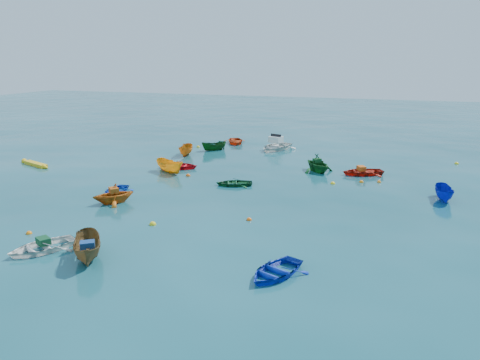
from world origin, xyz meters
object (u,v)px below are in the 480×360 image
(dinghy_blue_se, at_px, (275,275))
(motorboat_white, at_px, (276,150))
(dinghy_white_near, at_px, (42,251))
(kayak_yellow, at_px, (36,166))
(dinghy_blue_sw, at_px, (115,193))

(dinghy_blue_se, distance_m, motorboat_white, 27.71)
(dinghy_white_near, distance_m, motorboat_white, 28.25)
(kayak_yellow, bearing_deg, dinghy_blue_sw, -93.46)
(dinghy_blue_se, xyz_separation_m, kayak_yellow, (-24.59, 13.34, 0.00))
(dinghy_blue_se, bearing_deg, kayak_yellow, 172.66)
(dinghy_blue_sw, distance_m, motorboat_white, 19.48)
(dinghy_white_near, height_order, dinghy_blue_se, dinghy_white_near)
(dinghy_blue_sw, distance_m, kayak_yellow, 12.15)
(motorboat_white, bearing_deg, dinghy_white_near, -79.39)
(dinghy_blue_sw, xyz_separation_m, dinghy_white_near, (2.22, -9.56, 0.00))
(dinghy_blue_sw, xyz_separation_m, kayak_yellow, (-11.12, 4.91, 0.00))
(kayak_yellow, bearing_deg, dinghy_white_near, -116.97)
(motorboat_white, bearing_deg, dinghy_blue_se, -56.10)
(dinghy_blue_se, bearing_deg, dinghy_blue_sw, 169.09)
(kayak_yellow, height_order, motorboat_white, motorboat_white)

